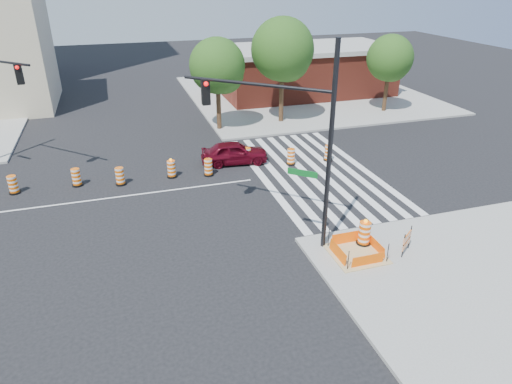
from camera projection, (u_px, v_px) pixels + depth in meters
ground at (127, 196)px, 24.77m from camera, size 120.00×120.00×0.00m
sidewalk_ne at (305, 94)px, 45.02m from camera, size 22.00×22.00×0.15m
crosswalk_east at (313, 172)px, 27.71m from camera, size 6.75×13.50×0.01m
lane_centerline at (127, 196)px, 24.77m from camera, size 14.00×0.12×0.01m
excavation_pit at (356, 253)px, 19.36m from camera, size 2.20×2.20×0.90m
brick_storefront at (306, 71)px, 44.04m from camera, size 16.50×8.50×4.60m
red_coupe at (234, 153)px, 28.67m from camera, size 4.33×2.13×1.42m
signal_pole_se at (287, 127)px, 18.42m from camera, size 5.03×4.51×8.74m
pit_drum at (364, 234)px, 19.87m from camera, size 0.64×0.64×1.26m
barricade at (407, 240)px, 19.25m from camera, size 0.77×0.62×1.11m
tree_north_c at (218, 69)px, 33.00m from camera, size 4.04×4.04×6.86m
tree_north_d at (283, 53)px, 34.36m from camera, size 4.76×4.76×8.08m
tree_north_e at (390, 61)px, 37.57m from camera, size 3.81×3.80×6.45m
median_drum_2 at (13, 185)px, 24.85m from camera, size 0.60×0.60×1.02m
median_drum_3 at (76, 178)px, 25.74m from camera, size 0.60×0.60×1.02m
median_drum_4 at (120, 177)px, 25.87m from camera, size 0.60×0.60×1.02m
median_drum_5 at (172, 169)px, 26.82m from camera, size 0.60×0.60×1.18m
median_drum_6 at (208, 168)px, 27.05m from camera, size 0.60×0.60×1.02m
median_drum_7 at (247, 156)px, 28.73m from camera, size 0.60×0.60×1.02m
median_drum_8 at (291, 157)px, 28.59m from camera, size 0.60×0.60×1.02m
median_drum_9 at (328, 154)px, 29.16m from camera, size 0.60×0.60×1.02m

